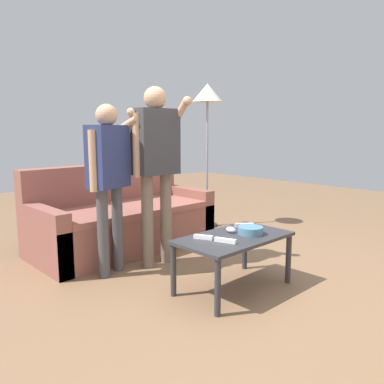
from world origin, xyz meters
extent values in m
plane|color=brown|center=(0.00, 0.00, 0.00)|extent=(12.00, 12.00, 0.00)
cube|color=brown|center=(0.11, 1.32, 0.20)|extent=(1.84, 0.87, 0.40)
cube|color=#94584D|center=(0.11, 1.25, 0.43)|extent=(1.56, 0.75, 0.06)
cube|color=brown|center=(0.11, 1.67, 0.63)|extent=(1.84, 0.18, 0.46)
cube|color=brown|center=(-0.75, 1.32, 0.28)|extent=(0.14, 0.87, 0.56)
cube|color=brown|center=(0.96, 1.32, 0.28)|extent=(0.14, 0.87, 0.56)
cube|color=#2D2D33|center=(0.13, -0.16, 0.41)|extent=(0.91, 0.52, 0.03)
cylinder|color=#2D2D33|center=(-0.30, -0.39, 0.20)|extent=(0.04, 0.04, 0.40)
cylinder|color=#2D2D33|center=(0.55, -0.39, 0.20)|extent=(0.04, 0.04, 0.40)
cylinder|color=#2D2D33|center=(-0.30, 0.06, 0.20)|extent=(0.04, 0.04, 0.40)
cylinder|color=#2D2D33|center=(0.55, 0.06, 0.20)|extent=(0.04, 0.04, 0.40)
cylinder|color=teal|center=(0.26, -0.22, 0.46)|extent=(0.20, 0.20, 0.06)
ellipsoid|color=white|center=(0.19, -0.08, 0.45)|extent=(0.06, 0.09, 0.05)
cylinder|color=#4C4C51|center=(0.19, -0.07, 0.48)|extent=(0.02, 0.02, 0.01)
cylinder|color=#2D2D33|center=(1.43, 1.40, 0.01)|extent=(0.28, 0.28, 0.02)
cylinder|color=gray|center=(1.43, 1.40, 0.80)|extent=(0.03, 0.03, 1.56)
cone|color=silver|center=(1.43, 1.40, 1.69)|extent=(0.38, 0.38, 0.22)
cylinder|color=#47474C|center=(-0.47, 0.75, 0.38)|extent=(0.09, 0.09, 0.76)
cylinder|color=#47474C|center=(-0.29, 0.81, 0.38)|extent=(0.09, 0.09, 0.76)
cube|color=navy|center=(-0.38, 0.78, 1.01)|extent=(0.40, 0.29, 0.52)
sphere|color=tan|center=(-0.38, 0.78, 1.36)|extent=(0.18, 0.18, 0.18)
cylinder|color=tan|center=(-0.55, 0.73, 0.99)|extent=(0.07, 0.07, 0.49)
cylinder|color=navy|center=(-0.21, 0.84, 1.11)|extent=(0.07, 0.07, 0.25)
cylinder|color=tan|center=(-0.19, 0.78, 1.27)|extent=(0.13, 0.25, 0.16)
sphere|color=tan|center=(-0.18, 0.73, 1.38)|extent=(0.07, 0.07, 0.07)
cylinder|color=#756656|center=(-0.05, 0.70, 0.42)|extent=(0.11, 0.11, 0.84)
cylinder|color=#756656|center=(0.16, 0.69, 0.42)|extent=(0.11, 0.11, 0.84)
cube|color=#38383D|center=(0.06, 0.70, 1.13)|extent=(0.41, 0.22, 0.58)
sphere|color=tan|center=(0.06, 0.70, 1.51)|extent=(0.20, 0.20, 0.20)
cylinder|color=tan|center=(-0.14, 0.70, 1.10)|extent=(0.07, 0.07, 0.55)
cylinder|color=#38383D|center=(0.26, 0.69, 1.24)|extent=(0.07, 0.07, 0.27)
cylinder|color=tan|center=(0.25, 0.59, 1.39)|extent=(0.07, 0.24, 0.24)
sphere|color=tan|center=(0.25, 0.49, 1.48)|extent=(0.08, 0.08, 0.08)
cube|color=white|center=(-0.05, -0.23, 0.44)|extent=(0.09, 0.17, 0.03)
cylinder|color=silver|center=(-0.06, -0.20, 0.46)|extent=(0.01, 0.01, 0.00)
cube|color=silver|center=(-0.03, -0.28, 0.46)|extent=(0.02, 0.02, 0.00)
cube|color=white|center=(-0.10, -0.06, 0.44)|extent=(0.10, 0.15, 0.03)
cylinder|color=silver|center=(-0.11, -0.03, 0.46)|extent=(0.01, 0.01, 0.00)
cube|color=silver|center=(-0.08, -0.10, 0.46)|extent=(0.02, 0.02, 0.00)
cube|color=white|center=(0.41, -0.03, 0.44)|extent=(0.15, 0.13, 0.03)
cylinder|color=silver|center=(0.39, -0.02, 0.46)|extent=(0.01, 0.01, 0.00)
cube|color=silver|center=(0.45, -0.06, 0.46)|extent=(0.02, 0.02, 0.00)
camera|label=1|loc=(-2.12, -2.05, 1.24)|focal=36.57mm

